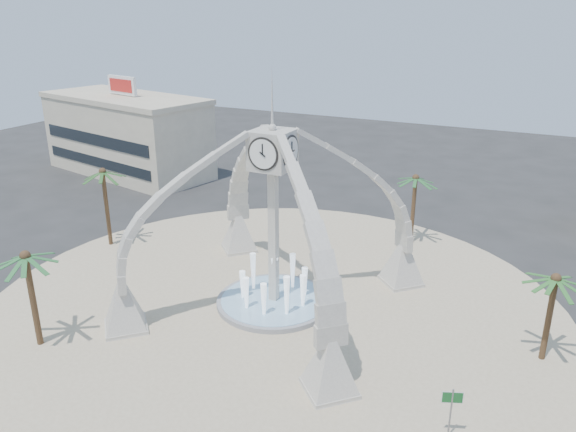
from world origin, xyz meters
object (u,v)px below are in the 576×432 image
at_px(palm_west, 103,173).
at_px(street_sign, 452,404).
at_px(clock_tower, 273,217).
at_px(palm_south, 25,257).
at_px(palm_north, 416,179).
at_px(palm_east, 556,280).
at_px(fountain, 274,301).

relative_size(palm_west, street_sign, 2.65).
relative_size(clock_tower, street_sign, 6.46).
bearing_deg(palm_south, palm_north, 57.85).
bearing_deg(street_sign, palm_east, 46.00).
bearing_deg(street_sign, palm_north, 86.89).
bearing_deg(palm_north, palm_south, -122.15).
xyz_separation_m(clock_tower, street_sign, (13.53, -7.82, -4.51)).
bearing_deg(palm_west, palm_east, -3.06).
bearing_deg(palm_west, fountain, -9.77).
distance_m(palm_west, palm_south, 15.59).
height_order(fountain, palm_south, palm_south).
bearing_deg(palm_east, clock_tower, -176.03).
relative_size(clock_tower, palm_south, 2.68).
height_order(palm_west, palm_south, palm_west).
bearing_deg(palm_west, palm_north, 27.24).
xyz_separation_m(palm_east, palm_west, (-34.91, 1.86, 1.32)).
xyz_separation_m(palm_east, palm_north, (-11.48, 13.93, 0.66)).
height_order(palm_south, street_sign, palm_south).
xyz_separation_m(palm_east, street_sign, (-3.65, -9.01, -3.22)).
distance_m(palm_east, palm_north, 18.06).
relative_size(palm_east, street_sign, 2.16).
xyz_separation_m(palm_west, palm_south, (7.15, -13.84, -0.66)).
xyz_separation_m(fountain, palm_north, (5.70, 15.12, 5.58)).
distance_m(clock_tower, palm_east, 17.26).
relative_size(fountain, palm_east, 1.34).
height_order(palm_north, palm_south, palm_south).
height_order(palm_west, palm_north, palm_west).
relative_size(fountain, palm_south, 1.19).
bearing_deg(street_sign, palm_south, 165.07).
bearing_deg(palm_north, street_sign, -71.15).
bearing_deg(palm_south, palm_east, 23.34).
relative_size(palm_east, palm_west, 0.81).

